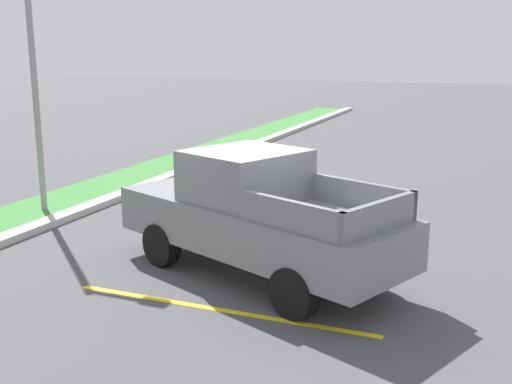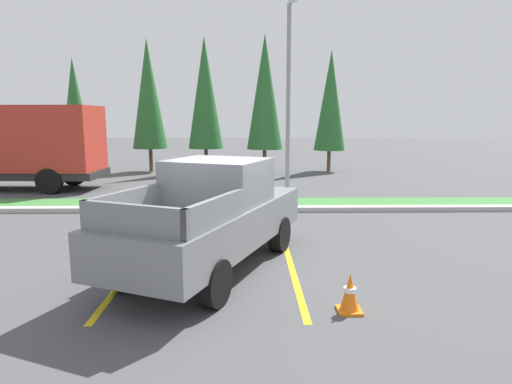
# 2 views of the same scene
# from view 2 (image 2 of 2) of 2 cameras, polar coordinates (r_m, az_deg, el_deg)

# --- Properties ---
(ground_plane) EXTENTS (120.00, 120.00, 0.00)m
(ground_plane) POSITION_cam_2_polar(r_m,az_deg,el_deg) (8.90, -3.30, -9.29)
(ground_plane) COLOR #4C4C4F
(parking_line_near) EXTENTS (0.12, 4.80, 0.01)m
(parking_line_near) POSITION_cam_2_polar(r_m,az_deg,el_deg) (8.91, -15.88, -9.60)
(parking_line_near) COLOR yellow
(parking_line_near) RESTS_ON ground
(parking_line_far) EXTENTS (0.12, 4.80, 0.01)m
(parking_line_far) POSITION_cam_2_polar(r_m,az_deg,el_deg) (8.66, 4.68, -9.82)
(parking_line_far) COLOR yellow
(parking_line_far) RESTS_ON ground
(curb_strip) EXTENTS (56.00, 0.40, 0.15)m
(curb_strip) POSITION_cam_2_polar(r_m,az_deg,el_deg) (13.71, -2.46, -2.23)
(curb_strip) COLOR #B2B2AD
(curb_strip) RESTS_ON ground
(grass_median) EXTENTS (56.00, 1.80, 0.06)m
(grass_median) POSITION_cam_2_polar(r_m,az_deg,el_deg) (14.79, -2.35, -1.53)
(grass_median) COLOR #42843D
(grass_median) RESTS_ON ground
(pickup_truck_main) EXTENTS (3.77, 5.54, 2.10)m
(pickup_truck_main) POSITION_cam_2_polar(r_m,az_deg,el_deg) (8.40, -5.71, -3.08)
(pickup_truck_main) COLOR black
(pickup_truck_main) RESTS_ON ground
(cargo_truck_distant) EXTENTS (6.87, 2.68, 3.40)m
(cargo_truck_distant) POSITION_cam_2_polar(r_m,az_deg,el_deg) (20.23, -28.59, 5.49)
(cargo_truck_distant) COLOR black
(cargo_truck_distant) RESTS_ON ground
(street_light) EXTENTS (0.24, 1.49, 6.42)m
(street_light) POSITION_cam_2_polar(r_m,az_deg,el_deg) (14.24, 4.32, 13.08)
(street_light) COLOR gray
(street_light) RESTS_ON ground
(cypress_tree_leftmost) EXTENTS (1.57, 1.57, 6.04)m
(cypress_tree_leftmost) POSITION_cam_2_polar(r_m,az_deg,el_deg) (25.17, -22.66, 10.37)
(cypress_tree_leftmost) COLOR brown
(cypress_tree_leftmost) RESTS_ON ground
(cypress_tree_left_inner) EXTENTS (1.85, 1.85, 7.12)m
(cypress_tree_left_inner) POSITION_cam_2_polar(r_m,az_deg,el_deg) (24.65, -13.94, 12.34)
(cypress_tree_left_inner) COLOR brown
(cypress_tree_left_inner) RESTS_ON ground
(cypress_tree_center) EXTENTS (1.87, 1.87, 7.19)m
(cypress_tree_center) POSITION_cam_2_polar(r_m,az_deg,el_deg) (23.97, -6.71, 12.74)
(cypress_tree_center) COLOR brown
(cypress_tree_center) RESTS_ON ground
(cypress_tree_right_inner) EXTENTS (1.87, 1.87, 7.20)m
(cypress_tree_right_inner) POSITION_cam_2_polar(r_m,az_deg,el_deg) (23.22, 1.15, 12.93)
(cypress_tree_right_inner) COLOR brown
(cypress_tree_right_inner) RESTS_ON ground
(cypress_tree_rightmost) EXTENTS (1.70, 1.70, 6.54)m
(cypress_tree_rightmost) POSITION_cam_2_polar(r_m,az_deg,el_deg) (24.41, 9.73, 11.70)
(cypress_tree_rightmost) COLOR brown
(cypress_tree_rightmost) RESTS_ON ground
(traffic_cone) EXTENTS (0.36, 0.36, 0.60)m
(traffic_cone) POSITION_cam_2_polar(r_m,az_deg,el_deg) (6.84, 12.19, -12.85)
(traffic_cone) COLOR orange
(traffic_cone) RESTS_ON ground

